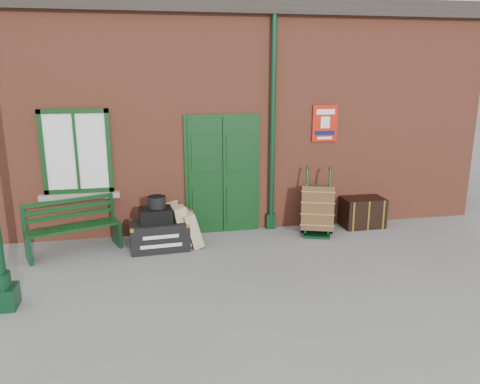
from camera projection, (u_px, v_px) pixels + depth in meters
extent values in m
plane|color=gray|center=(254.00, 259.00, 7.79)|extent=(80.00, 80.00, 0.00)
cube|color=brown|center=(222.00, 117.00, 10.60)|extent=(10.00, 4.00, 4.00)
cube|color=#38302B|center=(221.00, 17.00, 10.06)|extent=(10.30, 4.30, 0.30)
cube|color=#0E3313|center=(223.00, 176.00, 8.84)|extent=(1.42, 0.12, 2.32)
cube|color=white|center=(76.00, 152.00, 8.22)|extent=(1.20, 0.08, 1.50)
cylinder|color=#0D351C|center=(273.00, 127.00, 8.74)|extent=(0.10, 0.10, 4.00)
cube|color=red|center=(325.00, 123.00, 8.97)|extent=(0.50, 0.03, 0.70)
cube|color=#0D351C|center=(4.00, 297.00, 6.14)|extent=(0.34, 0.34, 0.30)
cylinder|color=#0D351C|center=(1.00, 280.00, 6.08)|extent=(0.24, 0.24, 0.20)
cube|color=#0E3313|center=(73.00, 227.00, 7.92)|extent=(1.57, 0.92, 0.04)
cube|color=#0E3313|center=(69.00, 208.00, 8.03)|extent=(1.45, 0.57, 0.41)
cube|color=#0D351C|center=(28.00, 248.00, 7.61)|extent=(0.22, 0.45, 0.46)
cube|color=#0D351C|center=(117.00, 233.00, 8.35)|extent=(0.22, 0.45, 0.46)
cube|color=black|center=(160.00, 235.00, 8.14)|extent=(1.04, 0.62, 0.50)
cube|color=black|center=(156.00, 215.00, 8.04)|extent=(0.58, 0.44, 0.25)
cylinder|color=black|center=(157.00, 202.00, 8.01)|extent=(0.32, 0.32, 0.20)
cube|color=tan|center=(180.00, 224.00, 8.31)|extent=(0.45, 0.59, 0.77)
cube|color=tan|center=(190.00, 228.00, 8.26)|extent=(0.46, 0.55, 0.66)
cube|color=#0D351C|center=(316.00, 235.00, 8.83)|extent=(0.57, 0.49, 0.05)
cylinder|color=#0D351C|center=(306.00, 201.00, 8.87)|extent=(0.15, 0.34, 1.23)
cylinder|color=#0D351C|center=(329.00, 202.00, 8.82)|extent=(0.15, 0.34, 1.23)
cylinder|color=black|center=(302.00, 226.00, 9.03)|extent=(0.12, 0.24, 0.23)
cylinder|color=black|center=(331.00, 228.00, 8.96)|extent=(0.12, 0.24, 0.23)
cube|color=brown|center=(317.00, 208.00, 8.86)|extent=(0.78, 0.81, 0.91)
cube|color=black|center=(362.00, 212.00, 9.33)|extent=(0.82, 0.55, 0.59)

